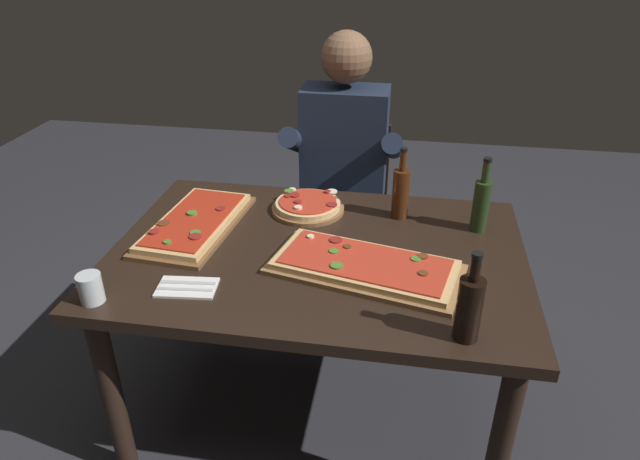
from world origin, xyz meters
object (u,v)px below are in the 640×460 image
(pizza_rectangular_front, at_px, (365,266))
(tumbler_near_camera, at_px, (91,288))
(seated_diner, at_px, (343,167))
(diner_chair, at_px, (345,205))
(oil_bottle_amber, at_px, (401,192))
(pizza_round_far, at_px, (308,206))
(vinegar_bottle_green, at_px, (469,307))
(pizza_rectangular_left, at_px, (195,223))
(wine_bottle_dark, at_px, (481,203))
(dining_table, at_px, (318,273))

(pizza_rectangular_front, bearing_deg, tumbler_near_camera, -159.51)
(pizza_rectangular_front, xyz_separation_m, seated_diner, (-0.18, 0.84, -0.02))
(diner_chair, bearing_deg, oil_bottle_amber, -64.11)
(pizza_round_far, xyz_separation_m, vinegar_bottle_green, (0.56, -0.67, 0.08))
(pizza_round_far, xyz_separation_m, oil_bottle_amber, (0.35, 0.01, 0.08))
(tumbler_near_camera, height_order, seated_diner, seated_diner)
(pizza_rectangular_left, bearing_deg, tumbler_near_camera, -106.27)
(wine_bottle_dark, xyz_separation_m, tumbler_near_camera, (-1.15, -0.64, -0.06))
(wine_bottle_dark, relative_size, tumbler_near_camera, 3.06)
(tumbler_near_camera, bearing_deg, wine_bottle_dark, 28.90)
(pizza_round_far, bearing_deg, pizza_rectangular_front, -56.64)
(oil_bottle_amber, bearing_deg, dining_table, -131.94)
(dining_table, distance_m, pizza_rectangular_left, 0.49)
(vinegar_bottle_green, bearing_deg, diner_chair, 111.14)
(pizza_rectangular_front, distance_m, diner_chair, 1.02)
(pizza_rectangular_left, bearing_deg, pizza_rectangular_front, -16.46)
(dining_table, relative_size, pizza_rectangular_front, 2.14)
(pizza_rectangular_left, bearing_deg, pizza_round_far, 28.42)
(dining_table, xyz_separation_m, oil_bottle_amber, (0.26, 0.29, 0.20))
(oil_bottle_amber, distance_m, tumbler_near_camera, 1.11)
(pizza_round_far, height_order, vinegar_bottle_green, vinegar_bottle_green)
(wine_bottle_dark, relative_size, oil_bottle_amber, 1.01)
(oil_bottle_amber, distance_m, diner_chair, 0.72)
(pizza_round_far, distance_m, tumbler_near_camera, 0.86)
(dining_table, distance_m, seated_diner, 0.74)
(pizza_rectangular_left, xyz_separation_m, wine_bottle_dark, (1.01, 0.16, 0.09))
(pizza_round_far, bearing_deg, diner_chair, 82.32)
(pizza_rectangular_left, height_order, diner_chair, diner_chair)
(pizza_rectangular_front, xyz_separation_m, oil_bottle_amber, (0.09, 0.40, 0.08))
(oil_bottle_amber, bearing_deg, pizza_rectangular_front, -102.79)
(pizza_rectangular_front, relative_size, vinegar_bottle_green, 2.46)
(oil_bottle_amber, bearing_deg, seated_diner, 121.67)
(dining_table, relative_size, vinegar_bottle_green, 5.25)
(tumbler_near_camera, xyz_separation_m, diner_chair, (0.60, 1.25, -0.30))
(vinegar_bottle_green, height_order, seated_diner, seated_diner)
(pizza_rectangular_front, relative_size, diner_chair, 0.75)
(tumbler_near_camera, bearing_deg, oil_bottle_amber, 38.56)
(oil_bottle_amber, distance_m, vinegar_bottle_green, 0.71)
(wine_bottle_dark, distance_m, vinegar_bottle_green, 0.63)
(seated_diner, bearing_deg, oil_bottle_amber, -58.33)
(dining_table, bearing_deg, pizza_rectangular_left, 170.30)
(dining_table, height_order, pizza_round_far, pizza_round_far)
(pizza_rectangular_left, relative_size, tumbler_near_camera, 6.13)
(pizza_rectangular_left, distance_m, pizza_round_far, 0.43)
(oil_bottle_amber, height_order, diner_chair, oil_bottle_amber)
(pizza_rectangular_front, relative_size, wine_bottle_dark, 2.36)
(pizza_rectangular_front, bearing_deg, oil_bottle_amber, 77.21)
(pizza_round_far, distance_m, oil_bottle_amber, 0.36)
(vinegar_bottle_green, relative_size, diner_chair, 0.31)
(tumbler_near_camera, relative_size, seated_diner, 0.07)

